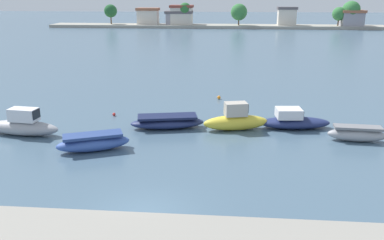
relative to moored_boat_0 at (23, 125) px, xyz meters
The scene contains 10 objects.
ground_plane 14.42m from the moored_boat_0, 43.60° to the right, with size 400.00×400.00×0.00m, color #476075.
moored_boat_0 is the anchor object (origin of this frame).
moored_boat_1 6.30m from the moored_boat_0, 23.00° to the right, with size 4.71×3.03×1.09m.
moored_boat_2 10.05m from the moored_boat_0, 13.32° to the left, with size 5.57×2.74×0.96m.
moored_boat_3 14.93m from the moored_boat_0, ahead, with size 4.90×2.36×2.03m.
moored_boat_4 19.20m from the moored_boat_0, ahead, with size 5.32×2.25×1.48m.
moored_boat_5 22.78m from the moored_boat_0, ahead, with size 3.88×1.39×1.04m.
mooring_buoy_2 17.36m from the moored_boat_0, 39.75° to the left, with size 0.33×0.33×0.33m, color orange.
mooring_buoy_4 7.12m from the moored_boat_0, 44.67° to the left, with size 0.26×0.26×0.26m, color red.
distant_shoreline 92.80m from the moored_boat_0, 81.09° to the left, with size 93.54×7.99×7.38m.
Camera 1 is at (3.58, -15.75, 9.49)m, focal length 38.08 mm.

